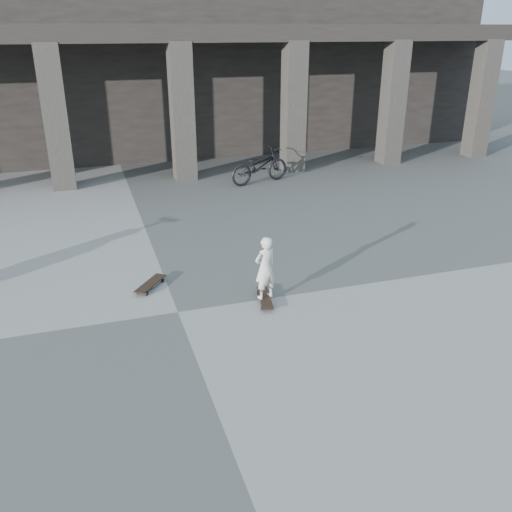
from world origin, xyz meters
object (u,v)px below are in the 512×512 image
object	(u,v)px
longboard	(265,298)
skateboard_spare	(150,284)
child	(265,268)
bicycle	(260,166)

from	to	relation	value
longboard	skateboard_spare	distance (m)	2.13
longboard	child	world-z (taller)	child
bicycle	longboard	bearing A→B (deg)	146.20
longboard	skateboard_spare	bearing A→B (deg)	69.07
skateboard_spare	child	bearing A→B (deg)	-85.19
child	longboard	bearing A→B (deg)	176.44
longboard	skateboard_spare	world-z (taller)	skateboard_spare
skateboard_spare	longboard	bearing A→B (deg)	-85.19
skateboard_spare	child	distance (m)	2.20
skateboard_spare	bicycle	world-z (taller)	bicycle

